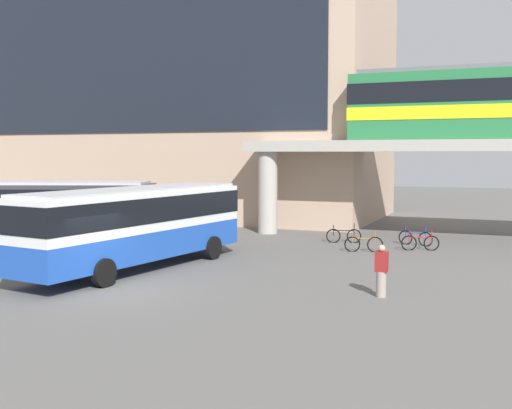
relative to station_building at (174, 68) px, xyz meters
name	(u,v)px	position (x,y,z in m)	size (l,w,h in m)	color
ground_plane	(233,249)	(11.54, -14.87, -10.98)	(120.00, 120.00, 0.00)	#605E5B
station_building	(174,68)	(0.00, 0.00, 0.00)	(30.82, 13.42, 21.95)	tan
bus_main	(136,219)	(10.24, -21.19, -8.99)	(4.08, 11.29, 3.22)	#1E4CB2
bus_secondary	(38,207)	(2.78, -18.17, -8.99)	(11.22, 6.29, 3.22)	orange
bicycle_black	(344,236)	(15.96, -10.83, -10.62)	(1.72, 0.61, 1.04)	black
bicycle_red	(420,243)	(19.94, -11.96, -10.62)	(1.71, 0.65, 1.04)	black
bicycle_brown	(364,244)	(17.56, -13.37, -10.62)	(1.73, 0.57, 1.04)	black
bicycle_blue	(415,238)	(19.49, -10.37, -10.62)	(1.74, 0.52, 1.04)	black
pedestrian_near_building	(381,272)	(20.11, -22.28, -10.19)	(0.40, 0.32, 1.68)	gray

